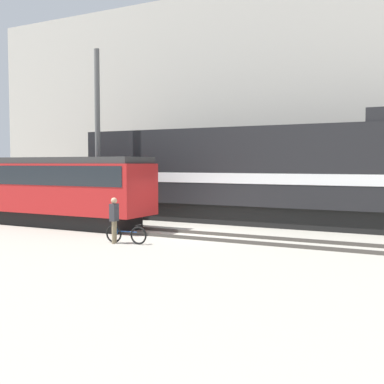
% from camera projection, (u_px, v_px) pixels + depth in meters
% --- Properties ---
extents(ground_plane, '(120.00, 120.00, 0.00)m').
position_uv_depth(ground_plane, '(191.00, 234.00, 20.76)').
color(ground_plane, '#9E998C').
extents(track_near, '(60.00, 1.50, 0.14)m').
position_uv_depth(track_near, '(185.00, 234.00, 20.28)').
color(track_near, '#47423D').
rests_on(track_near, ground).
extents(track_far, '(60.00, 1.51, 0.14)m').
position_uv_depth(track_far, '(233.00, 221.00, 24.94)').
color(track_far, '#47423D').
rests_on(track_far, ground).
extents(building_backdrop, '(41.59, 6.00, 13.57)m').
position_uv_depth(building_backdrop, '(277.00, 105.00, 30.83)').
color(building_backdrop, '#B7B2A8').
rests_on(building_backdrop, ground).
extents(freight_locomotive, '(17.90, 3.04, 5.42)m').
position_uv_depth(freight_locomotive, '(248.00, 174.00, 24.42)').
color(freight_locomotive, black).
rests_on(freight_locomotive, ground).
extents(streetcar, '(11.62, 2.54, 3.35)m').
position_uv_depth(streetcar, '(45.00, 186.00, 23.83)').
color(streetcar, black).
rests_on(streetcar, ground).
extents(bicycle, '(1.76, 0.44, 0.75)m').
position_uv_depth(bicycle, '(126.00, 235.00, 18.33)').
color(bicycle, black).
rests_on(bicycle, ground).
extents(person, '(0.25, 0.38, 1.76)m').
position_uv_depth(person, '(114.00, 215.00, 18.31)').
color(person, '#8C7A5B').
rests_on(person, ground).
extents(utility_pole_left, '(0.28, 0.28, 9.05)m').
position_uv_depth(utility_pole_left, '(98.00, 136.00, 25.44)').
color(utility_pole_left, '#595959').
rests_on(utility_pole_left, ground).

